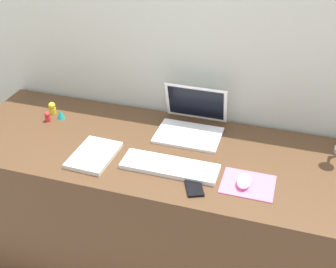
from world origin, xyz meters
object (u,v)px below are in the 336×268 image
Objects in this scene: notebook_pad at (94,155)px; toy_figurine_teal at (61,114)px; laptop at (192,121)px; toy_figurine_red at (47,116)px; keyboard at (170,167)px; cell_phone at (194,186)px; toy_figurine_yellow at (52,108)px; mouse at (244,181)px.

toy_figurine_teal is at bearing 142.05° from notebook_pad.
laptop reaches higher than toy_figurine_red.
toy_figurine_teal reaches higher than keyboard.
cell_phone is at bearing -6.20° from notebook_pad.
laptop is 4.82× the size of toy_figurine_yellow.
laptop reaches higher than toy_figurine_teal.
toy_figurine_red is (-0.70, -0.13, -0.03)m from laptop.
laptop is at bearing 46.15° from notebook_pad.
toy_figurine_yellow is at bearing 153.01° from toy_figurine_teal.
mouse reaches higher than keyboard.
toy_figurine_teal reaches higher than notebook_pad.
cell_phone is (-0.19, -0.07, -0.02)m from mouse.
toy_figurine_red reaches higher than cell_phone.
toy_figurine_red reaches higher than notebook_pad.
keyboard is 4.27× the size of mouse.
toy_figurine_red is 0.07m from toy_figurine_teal.
laptop reaches higher than notebook_pad.
toy_figurine_red is at bearing -77.44° from toy_figurine_yellow.
keyboard is 0.76m from toy_figurine_yellow.
laptop is 0.43m from cell_phone.
toy_figurine_yellow reaches higher than mouse.
mouse is 0.65m from notebook_pad.
notebook_pad is 0.41m from toy_figurine_red.
laptop is at bearing 10.46° from toy_figurine_red.
laptop is 5.76× the size of toy_figurine_red.
laptop is 0.66m from toy_figurine_teal.
notebook_pad is at bearing -135.91° from laptop.
keyboard is at bearing -91.93° from laptop.
mouse is 0.20m from cell_phone.
keyboard is (-0.01, -0.32, -0.04)m from laptop.
toy_figurine_yellow is 1.19× the size of toy_figurine_red.
mouse is at bearing -3.44° from cell_phone.
toy_figurine_yellow is at bearing 144.11° from notebook_pad.
cell_phone is 0.83m from toy_figurine_teal.
laptop is 0.72m from toy_figurine_yellow.
toy_figurine_yellow is at bearing 133.41° from cell_phone.
toy_figurine_yellow is 1.39× the size of toy_figurine_teal.
toy_figurine_teal is (-0.30, 0.25, 0.01)m from notebook_pad.
laptop is 0.71m from toy_figurine_red.
laptop is at bearing 4.24° from toy_figurine_yellow.
notebook_pad is at bearing -30.97° from toy_figurine_red.
mouse is 1.84× the size of toy_figurine_red.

